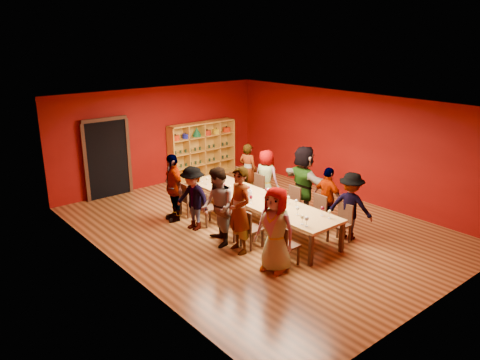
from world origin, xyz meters
The scene contains 52 objects.
room_shell centered at (0.00, 0.00, 1.50)m, with size 7.10×9.10×3.04m.
tasting_table centered at (0.00, 0.00, 0.70)m, with size 1.10×4.50×0.75m.
doorway centered at (-1.80, 4.43, 1.12)m, with size 1.40×0.17×2.30m.
shelving_unit centered at (1.40, 4.32, 0.98)m, with size 2.40×0.40×1.80m.
chair_person_left_0 centered at (-0.91, -1.82, 0.50)m, with size 0.42×0.42×0.89m.
person_left_0 centered at (-1.16, -1.82, 0.87)m, with size 0.85×0.46×1.73m, color #5684B2.
chair_person_left_1 centered at (-0.91, -0.74, 0.50)m, with size 0.42×0.42×0.89m.
person_left_1 centered at (-1.18, -0.74, 0.95)m, with size 0.69×0.50×1.89m, color #141B39.
chair_person_left_2 centered at (-0.91, -0.17, 0.50)m, with size 0.42×0.42×0.89m.
person_left_2 centered at (-1.33, -0.17, 0.89)m, with size 0.86×0.47×1.78m, color #C18187.
chair_person_left_3 centered at (-0.91, 0.90, 0.50)m, with size 0.42×0.42×0.89m.
person_left_3 centered at (-1.26, 0.90, 0.78)m, with size 1.01×0.42×1.57m, color beige.
chair_person_left_4 centered at (-0.91, 1.71, 0.50)m, with size 0.42×0.42×0.89m.
person_left_4 centered at (-1.31, 1.71, 0.86)m, with size 1.00×0.46×1.71m, color #4C4D51.
chair_person_right_0 centered at (0.91, -1.82, 0.50)m, with size 0.42×0.42×0.89m.
person_right_0 centered at (1.19, -1.82, 0.79)m, with size 1.02×0.42×1.58m, color #131934.
chair_person_right_1 centered at (0.91, -1.08, 0.50)m, with size 0.42×0.42×0.89m.
person_right_1 centered at (1.28, -1.08, 0.75)m, with size 0.88×0.40×1.51m, color silver.
chair_person_right_2 centered at (0.91, -0.24, 0.50)m, with size 0.42×0.42×0.89m.
person_right_2 centered at (1.33, -0.24, 0.94)m, with size 1.74×0.50×1.88m, color #4E4E53.
chair_person_right_3 centered at (0.91, 1.08, 0.50)m, with size 0.42×0.42×0.89m.
person_right_3 centered at (1.26, 1.08, 0.76)m, with size 0.75×0.41×1.53m, color silver.
chair_person_right_4 centered at (0.91, 1.89, 0.50)m, with size 0.42×0.42×0.89m.
person_right_4 centered at (1.30, 1.89, 0.77)m, with size 0.56×0.41×1.55m, color pink.
wine_glass_0 centered at (0.29, -0.74, 0.89)m, with size 0.08×0.08×0.19m.
wine_glass_1 centered at (-0.31, -1.07, 0.88)m, with size 0.07×0.07×0.18m.
wine_glass_2 centered at (0.30, 0.03, 0.88)m, with size 0.07×0.07×0.18m.
wine_glass_3 centered at (0.32, -1.93, 0.89)m, with size 0.08×0.08×0.20m.
wine_glass_4 centered at (-0.37, -1.91, 0.91)m, with size 0.09×0.09×0.22m.
wine_glass_5 centered at (0.28, -1.00, 0.88)m, with size 0.07×0.07×0.18m.
wine_glass_6 centered at (-0.32, 0.18, 0.89)m, with size 0.08×0.08×0.19m.
wine_glass_7 centered at (0.30, -0.04, 0.89)m, with size 0.08×0.08×0.19m.
wine_glass_8 centered at (-0.31, -0.82, 0.89)m, with size 0.08×0.08×0.19m.
wine_glass_9 centered at (-0.31, 1.63, 0.89)m, with size 0.08×0.08×0.20m.
wine_glass_10 centered at (-0.36, -1.79, 0.90)m, with size 0.09×0.09×0.21m.
wine_glass_11 centered at (0.31, 1.76, 0.88)m, with size 0.07×0.07×0.18m.
wine_glass_12 centered at (-0.27, 0.72, 0.89)m, with size 0.08×0.08×0.20m.
wine_glass_13 centered at (-0.37, -0.17, 0.89)m, with size 0.08×0.08×0.20m.
wine_glass_14 centered at (0.33, 0.89, 0.91)m, with size 0.09×0.09×0.22m.
wine_glass_15 centered at (-0.09, -0.43, 0.91)m, with size 0.09×0.09×0.22m.
wine_glass_16 centered at (-0.29, 0.96, 0.89)m, with size 0.08×0.08×0.19m.
wine_glass_17 centered at (-0.12, 1.20, 0.90)m, with size 0.08×0.08×0.20m.
wine_glass_18 centered at (-0.30, 1.91, 0.88)m, with size 0.07×0.07×0.18m.
wine_glass_19 centered at (0.08, 0.43, 0.88)m, with size 0.07×0.07×0.18m.
wine_glass_20 centered at (0.32, -1.73, 0.91)m, with size 0.09×0.09×0.22m.
wine_glass_21 centered at (-0.05, -1.35, 0.89)m, with size 0.08×0.08×0.19m.
wine_glass_22 centered at (0.33, 0.89, 0.90)m, with size 0.08×0.08×0.20m.
wine_glass_23 centered at (0.26, 1.97, 0.90)m, with size 0.08×0.08×0.20m.
spittoon_bowl centered at (0.06, -0.37, 0.82)m, with size 0.31×0.31×0.17m, color #B3B6BB.
carafe_a centered at (-0.25, 0.01, 0.87)m, with size 0.12×0.12×0.28m.
carafe_b centered at (0.24, -0.44, 0.88)m, with size 0.12×0.12×0.28m.
wine_bottle centered at (0.24, 1.82, 0.86)m, with size 0.09×0.09×0.28m.
Camera 1 is at (-7.05, -7.85, 4.55)m, focal length 35.00 mm.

